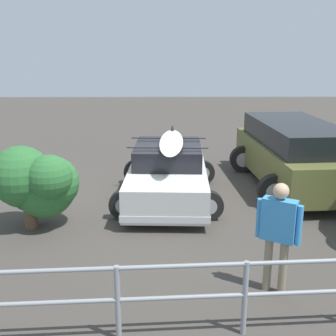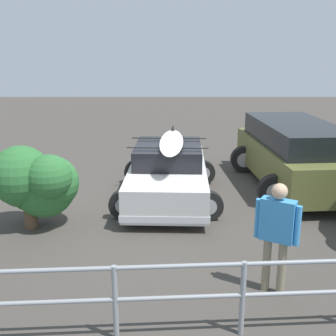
# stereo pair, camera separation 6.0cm
# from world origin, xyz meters

# --- Properties ---
(ground_plane) EXTENTS (44.00, 44.00, 0.02)m
(ground_plane) POSITION_xyz_m (0.00, 0.00, -0.01)
(ground_plane) COLOR #423D38
(ground_plane) RESTS_ON ground
(sedan_car) EXTENTS (2.50, 4.00, 1.59)m
(sedan_car) POSITION_xyz_m (-0.13, -0.54, 0.63)
(sedan_car) COLOR silver
(sedan_car) RESTS_ON ground
(suv_car) EXTENTS (2.84, 4.93, 1.68)m
(suv_car) POSITION_xyz_m (-3.37, -1.50, 0.88)
(suv_car) COLOR brown
(suv_car) RESTS_ON ground
(person_bystander) EXTENTS (0.58, 0.41, 1.69)m
(person_bystander) POSITION_xyz_m (-1.67, 3.43, 1.01)
(person_bystander) COLOR gray
(person_bystander) RESTS_ON ground
(railing_fence) EXTENTS (9.44, 0.64, 1.02)m
(railing_fence) POSITION_xyz_m (-1.04, 4.40, 0.67)
(railing_fence) COLOR gray
(railing_fence) RESTS_ON ground
(bush_near_left) EXTENTS (1.69, 1.37, 1.68)m
(bush_near_left) POSITION_xyz_m (2.45, 1.07, 0.93)
(bush_near_left) COLOR brown
(bush_near_left) RESTS_ON ground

